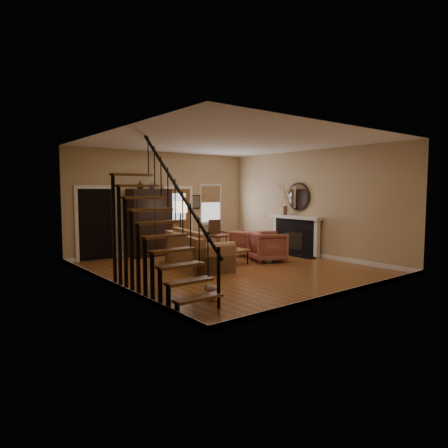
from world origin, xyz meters
TOP-DOWN VIEW (x-y plane):
  - room at (-0.41, 1.76)m, footprint 7.00×7.33m
  - staircase at (-2.78, -1.30)m, footprint 0.94×2.80m
  - fireplace at (3.13, 0.50)m, footprint 0.33×1.95m
  - armoire at (-0.70, 3.15)m, footprint 1.30×0.60m
  - vase_a at (-1.05, 3.05)m, footprint 0.24×0.24m
  - vase_b at (-0.65, 3.05)m, footprint 0.20×0.20m
  - sofa at (-0.55, 0.72)m, footprint 1.52×2.59m
  - coffee_table at (0.44, 0.62)m, footprint 0.80×1.19m
  - bowl at (0.49, 0.77)m, footprint 0.38×0.38m
  - books at (0.32, 0.32)m, footprint 0.20×0.28m
  - armchair_left at (1.55, 0.18)m, footprint 1.24×1.22m
  - armchair_right at (1.72, 1.27)m, footprint 1.08×1.06m
  - floor_lamp at (-0.27, 2.03)m, footprint 0.52×0.52m
  - side_chair at (1.85, 2.95)m, footprint 0.54×0.54m
  - dog at (-2.11, -2.10)m, footprint 0.24×0.40m

SIDE VIEW (x-z plane):
  - dog at x=-2.11m, z-range 0.00..0.28m
  - coffee_table at x=0.44m, z-range 0.00..0.43m
  - armchair_right at x=1.72m, z-range 0.00..0.80m
  - armchair_left at x=1.55m, z-range 0.00..0.87m
  - books at x=0.32m, z-range 0.43..0.48m
  - sofa at x=-0.55m, z-range 0.00..0.90m
  - bowl at x=0.49m, z-range 0.43..0.52m
  - side_chair at x=1.85m, z-range 0.00..1.02m
  - fireplace at x=3.13m, z-range -0.41..1.89m
  - floor_lamp at x=-0.27m, z-range 0.00..1.73m
  - armoire at x=-0.70m, z-range 0.00..2.10m
  - room at x=-0.41m, z-range -0.14..3.16m
  - staircase at x=-2.78m, z-range 0.00..3.20m
  - vase_b at x=-0.65m, z-range 2.10..2.31m
  - vase_a at x=-1.05m, z-range 2.10..2.35m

